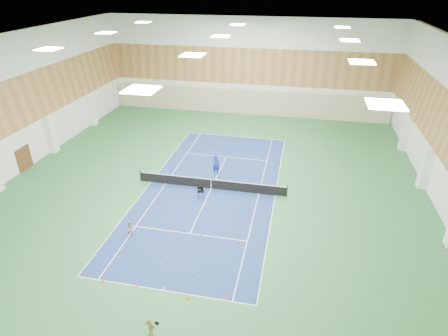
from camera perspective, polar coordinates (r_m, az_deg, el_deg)
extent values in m
plane|color=#2C6837|center=(32.14, -1.97, -3.17)|extent=(40.00, 40.00, 0.00)
cube|color=navy|center=(32.14, -1.97, -3.16)|extent=(10.97, 23.77, 0.01)
cube|color=#C6B793|center=(49.33, 3.50, 9.98)|extent=(35.40, 0.16, 3.20)
cube|color=#593319|center=(39.53, -28.14, 1.30)|extent=(0.08, 1.80, 2.20)
imported|color=navy|center=(34.13, -1.23, 0.61)|extent=(0.77, 0.57, 1.92)
imported|color=#92929A|center=(27.20, -14.09, -8.93)|extent=(0.74, 0.71, 1.20)
imported|color=tan|center=(20.82, -11.22, -22.66)|extent=(0.70, 0.43, 1.11)
cone|color=#FA510D|center=(28.17, -11.49, -8.46)|extent=(0.18, 0.18, 0.19)
cone|color=#E05D0B|center=(27.52, -7.95, -9.05)|extent=(0.21, 0.21, 0.23)
cone|color=#EC490C|center=(26.64, -3.52, -10.20)|extent=(0.20, 0.20, 0.23)
cone|color=#D6620B|center=(26.02, 2.38, -11.22)|extent=(0.21, 0.21, 0.23)
cone|color=#F5470C|center=(24.42, -18.00, -15.97)|extent=(0.20, 0.20, 0.22)
cone|color=#EB5F0C|center=(23.65, -13.18, -16.93)|extent=(0.18, 0.18, 0.19)
cone|color=orange|center=(22.46, -5.52, -19.04)|extent=(0.21, 0.21, 0.23)
cone|color=orange|center=(22.39, 0.03, -19.09)|extent=(0.19, 0.19, 0.21)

